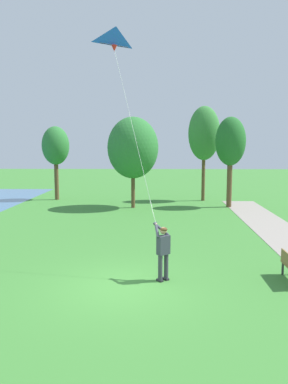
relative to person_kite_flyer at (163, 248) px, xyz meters
The scene contains 7 objects.
ground_plane 1.72m from the person_kite_flyer, 154.72° to the right, with size 120.00×120.00×0.00m, color #3D7F33.
person_kite_flyer is the anchor object (origin of this frame).
flying_kite 7.34m from the person_kite_flyer, 127.86° to the left, with size 1.98×2.26×6.60m.
tree_treeline_right 18.61m from the person_kite_flyer, 78.39° to the left, with size 2.44×2.04×7.32m.
tree_behind_path 15.89m from the person_kite_flyer, 70.99° to the left, with size 2.07×2.10×6.26m.
tree_lakeside_near 19.99m from the person_kite_flyer, 113.85° to the left, with size 2.13×2.13×5.81m.
tree_treeline_left 14.63m from the person_kite_flyer, 96.71° to the left, with size 3.48×3.56×6.24m.
Camera 1 is at (0.90, -10.84, 4.22)m, focal length 34.93 mm.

